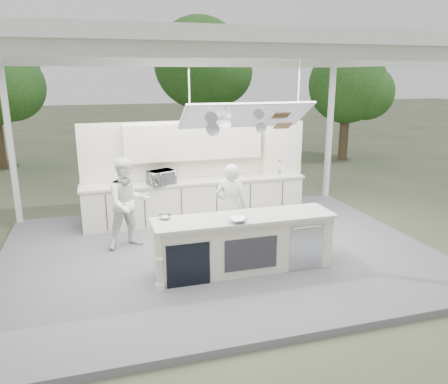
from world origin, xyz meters
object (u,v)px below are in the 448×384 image
object	(u,v)px
head_chef	(230,207)
sous_chef	(128,203)
back_counter	(196,200)
demo_island	(243,243)

from	to	relation	value
head_chef	sous_chef	distance (m)	1.96
back_counter	sous_chef	world-z (taller)	sous_chef
demo_island	back_counter	bearing A→B (deg)	93.63
head_chef	sous_chef	bearing A→B (deg)	-2.86
back_counter	head_chef	bearing A→B (deg)	-81.73
back_counter	sous_chef	bearing A→B (deg)	-142.76
sous_chef	back_counter	bearing A→B (deg)	22.78
demo_island	head_chef	size ratio (longest dim) A/B	1.88
demo_island	head_chef	world-z (taller)	head_chef
demo_island	back_counter	distance (m)	2.82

